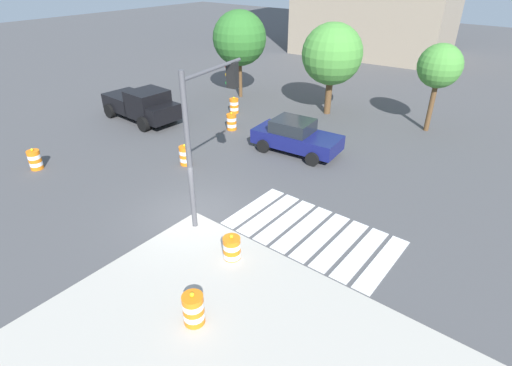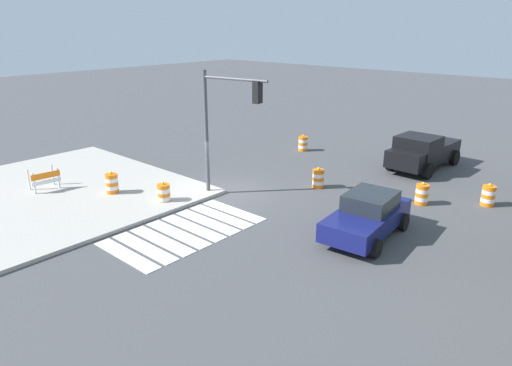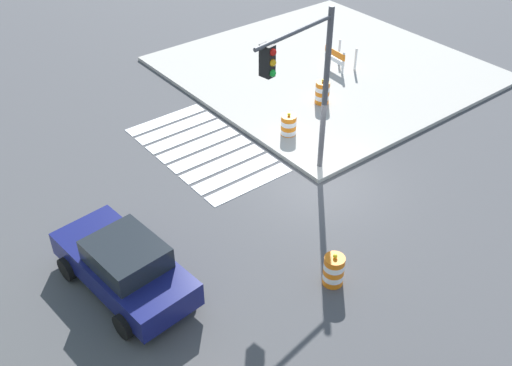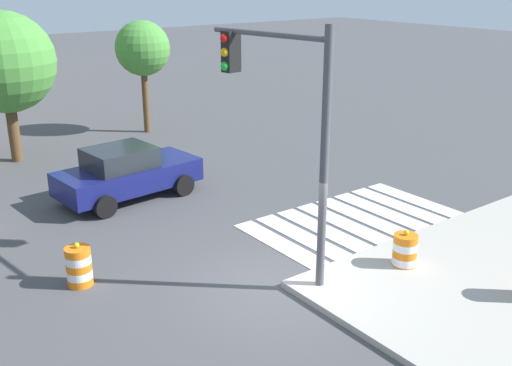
{
  "view_description": "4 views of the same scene",
  "coord_description": "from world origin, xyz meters",
  "px_view_note": "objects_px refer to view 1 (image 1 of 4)",
  "views": [
    {
      "loc": [
        9.63,
        -8.43,
        8.5
      ],
      "look_at": [
        1.35,
        1.95,
        1.02
      ],
      "focal_mm": 28.17,
      "sensor_mm": 36.0,
      "label": 1
    },
    {
      "loc": [
        14.13,
        14.49,
        7.52
      ],
      "look_at": [
        1.08,
        2.81,
        1.42
      ],
      "focal_mm": 32.26,
      "sensor_mm": 36.0,
      "label": 2
    },
    {
      "loc": [
        -11.13,
        11.34,
        11.69
      ],
      "look_at": [
        -0.39,
        2.92,
        1.59
      ],
      "focal_mm": 42.01,
      "sensor_mm": 36.0,
      "label": 3
    },
    {
      "loc": [
        -7.43,
        -9.1,
        6.56
      ],
      "look_at": [
        1.29,
        2.65,
        1.42
      ],
      "focal_mm": 42.19,
      "sensor_mm": 36.0,
      "label": 4
    }
  ],
  "objects_px": {
    "traffic_barrel_median_near": "(234,106)",
    "traffic_barrel_on_sidewalk": "(193,309)",
    "traffic_light_pole": "(207,115)",
    "street_tree_streetside_far": "(332,54)",
    "traffic_barrel_near_corner": "(232,122)",
    "street_tree_streetside_near": "(240,38)",
    "pickup_truck": "(143,105)",
    "sports_car": "(296,136)",
    "street_tree_streetside_mid": "(440,67)",
    "traffic_barrel_median_far": "(35,160)",
    "traffic_barrel_crosswalk_end": "(232,249)",
    "traffic_barrel_far_curb": "(185,155)"
  },
  "relations": [
    {
      "from": "traffic_barrel_median_near",
      "to": "traffic_barrel_on_sidewalk",
      "type": "bearing_deg",
      "value": -52.27
    },
    {
      "from": "traffic_light_pole",
      "to": "street_tree_streetside_far",
      "type": "relative_size",
      "value": 1.02
    },
    {
      "from": "traffic_barrel_near_corner",
      "to": "traffic_barrel_median_near",
      "type": "xyz_separation_m",
      "value": [
        -1.76,
        2.21,
        0.0
      ]
    },
    {
      "from": "street_tree_streetside_near",
      "to": "pickup_truck",
      "type": "bearing_deg",
      "value": -100.8
    },
    {
      "from": "sports_car",
      "to": "street_tree_streetside_mid",
      "type": "xyz_separation_m",
      "value": [
        4.18,
        6.97,
        2.73
      ]
    },
    {
      "from": "traffic_barrel_median_near",
      "to": "street_tree_streetside_far",
      "type": "bearing_deg",
      "value": 37.6
    },
    {
      "from": "traffic_barrel_on_sidewalk",
      "to": "street_tree_streetside_near",
      "type": "distance_m",
      "value": 20.34
    },
    {
      "from": "traffic_barrel_on_sidewalk",
      "to": "street_tree_streetside_far",
      "type": "xyz_separation_m",
      "value": [
        -5.63,
        16.77,
        2.98
      ]
    },
    {
      "from": "traffic_barrel_on_sidewalk",
      "to": "street_tree_streetside_near",
      "type": "relative_size",
      "value": 0.18
    },
    {
      "from": "pickup_truck",
      "to": "traffic_barrel_median_near",
      "type": "xyz_separation_m",
      "value": [
        3.23,
        4.4,
        -0.52
      ]
    },
    {
      "from": "traffic_barrel_median_far",
      "to": "street_tree_streetside_far",
      "type": "xyz_separation_m",
      "value": [
        6.64,
        14.97,
        3.13
      ]
    },
    {
      "from": "traffic_barrel_on_sidewalk",
      "to": "pickup_truck",
      "type": "bearing_deg",
      "value": 146.74
    },
    {
      "from": "traffic_barrel_median_far",
      "to": "street_tree_streetside_near",
      "type": "bearing_deg",
      "value": 89.26
    },
    {
      "from": "traffic_barrel_near_corner",
      "to": "traffic_barrel_crosswalk_end",
      "type": "relative_size",
      "value": 1.0
    },
    {
      "from": "pickup_truck",
      "to": "traffic_light_pole",
      "type": "xyz_separation_m",
      "value": [
        10.12,
        -4.66,
        2.94
      ]
    },
    {
      "from": "traffic_barrel_near_corner",
      "to": "street_tree_streetside_mid",
      "type": "height_order",
      "value": "street_tree_streetside_mid"
    },
    {
      "from": "street_tree_streetside_far",
      "to": "street_tree_streetside_mid",
      "type": "bearing_deg",
      "value": 9.68
    },
    {
      "from": "traffic_barrel_on_sidewalk",
      "to": "traffic_light_pole",
      "type": "bearing_deg",
      "value": 128.71
    },
    {
      "from": "street_tree_streetside_far",
      "to": "traffic_barrel_median_near",
      "type": "bearing_deg",
      "value": -142.4
    },
    {
      "from": "traffic_barrel_crosswalk_end",
      "to": "traffic_barrel_median_near",
      "type": "relative_size",
      "value": 1.0
    },
    {
      "from": "traffic_barrel_median_far",
      "to": "traffic_barrel_median_near",
      "type": "bearing_deg",
      "value": 79.88
    },
    {
      "from": "sports_car",
      "to": "street_tree_streetside_near",
      "type": "height_order",
      "value": "street_tree_streetside_near"
    },
    {
      "from": "traffic_barrel_median_far",
      "to": "traffic_barrel_crosswalk_end",
      "type": "bearing_deg",
      "value": 3.91
    },
    {
      "from": "traffic_barrel_far_curb",
      "to": "street_tree_streetside_far",
      "type": "xyz_separation_m",
      "value": [
        1.61,
        10.37,
        3.13
      ]
    },
    {
      "from": "traffic_barrel_crosswalk_end",
      "to": "traffic_light_pole",
      "type": "xyz_separation_m",
      "value": [
        -2.38,
        1.6,
        3.46
      ]
    },
    {
      "from": "traffic_barrel_median_near",
      "to": "street_tree_streetside_far",
      "type": "relative_size",
      "value": 0.19
    },
    {
      "from": "traffic_barrel_median_near",
      "to": "sports_car",
      "type": "bearing_deg",
      "value": -21.48
    },
    {
      "from": "sports_car",
      "to": "traffic_barrel_near_corner",
      "type": "distance_m",
      "value": 4.47
    },
    {
      "from": "sports_car",
      "to": "street_tree_streetside_mid",
      "type": "relative_size",
      "value": 0.94
    },
    {
      "from": "traffic_barrel_median_near",
      "to": "traffic_barrel_far_curb",
      "type": "xyz_separation_m",
      "value": [
        2.98,
        -6.83,
        0.0
      ]
    },
    {
      "from": "sports_car",
      "to": "traffic_barrel_far_curb",
      "type": "height_order",
      "value": "sports_car"
    },
    {
      "from": "pickup_truck",
      "to": "traffic_barrel_crosswalk_end",
      "type": "height_order",
      "value": "pickup_truck"
    },
    {
      "from": "pickup_truck",
      "to": "street_tree_streetside_far",
      "type": "relative_size",
      "value": 0.97
    },
    {
      "from": "traffic_barrel_near_corner",
      "to": "street_tree_streetside_far",
      "type": "relative_size",
      "value": 0.19
    },
    {
      "from": "traffic_barrel_near_corner",
      "to": "traffic_barrel_far_curb",
      "type": "xyz_separation_m",
      "value": [
        1.23,
        -4.62,
        0.0
      ]
    },
    {
      "from": "traffic_barrel_crosswalk_end",
      "to": "street_tree_streetside_near",
      "type": "height_order",
      "value": "street_tree_streetside_near"
    },
    {
      "from": "pickup_truck",
      "to": "traffic_light_pole",
      "type": "distance_m",
      "value": 11.52
    },
    {
      "from": "pickup_truck",
      "to": "traffic_barrel_median_far",
      "type": "xyz_separation_m",
      "value": [
        1.19,
        -7.03,
        -0.52
      ]
    },
    {
      "from": "traffic_barrel_crosswalk_end",
      "to": "traffic_barrel_median_far",
      "type": "relative_size",
      "value": 1.0
    },
    {
      "from": "pickup_truck",
      "to": "traffic_barrel_crosswalk_end",
      "type": "xyz_separation_m",
      "value": [
        12.5,
        -6.26,
        -0.52
      ]
    },
    {
      "from": "traffic_barrel_crosswalk_end",
      "to": "traffic_light_pole",
      "type": "bearing_deg",
      "value": 146.03
    },
    {
      "from": "traffic_barrel_on_sidewalk",
      "to": "traffic_light_pole",
      "type": "relative_size",
      "value": 0.19
    },
    {
      "from": "traffic_barrel_median_near",
      "to": "street_tree_streetside_near",
      "type": "height_order",
      "value": "street_tree_streetside_near"
    },
    {
      "from": "sports_car",
      "to": "street_tree_streetside_near",
      "type": "relative_size",
      "value": 0.79
    },
    {
      "from": "traffic_barrel_median_far",
      "to": "traffic_light_pole",
      "type": "height_order",
      "value": "traffic_light_pole"
    },
    {
      "from": "traffic_barrel_near_corner",
      "to": "traffic_barrel_median_far",
      "type": "distance_m",
      "value": 9.97
    },
    {
      "from": "pickup_truck",
      "to": "traffic_light_pole",
      "type": "height_order",
      "value": "traffic_light_pole"
    },
    {
      "from": "street_tree_streetside_mid",
      "to": "traffic_barrel_far_curb",
      "type": "bearing_deg",
      "value": -123.1
    },
    {
      "from": "sports_car",
      "to": "street_tree_streetside_near",
      "type": "distance_m",
      "value": 10.1
    },
    {
      "from": "traffic_barrel_near_corner",
      "to": "street_tree_streetside_mid",
      "type": "relative_size",
      "value": 0.22
    }
  ]
}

